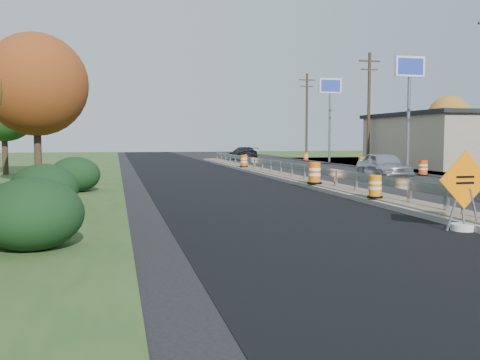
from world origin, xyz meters
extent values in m
plane|color=black|center=(0.00, 0.00, 0.00)|extent=(140.00, 140.00, 0.00)
cube|color=black|center=(-4.40, 10.00, 0.01)|extent=(7.20, 120.00, 0.01)
cube|color=gray|center=(0.00, 8.00, 0.09)|extent=(1.60, 55.00, 0.18)
cube|color=brown|center=(0.00, 8.00, 0.20)|extent=(1.25, 55.00, 0.05)
cube|color=silver|center=(0.00, -4.00, 0.58)|extent=(0.10, 0.15, 0.70)
cube|color=silver|center=(0.00, -2.00, 0.58)|extent=(0.10, 0.15, 0.70)
cube|color=silver|center=(0.00, 0.00, 0.58)|extent=(0.10, 0.15, 0.70)
cube|color=silver|center=(0.00, 2.00, 0.58)|extent=(0.10, 0.15, 0.70)
cube|color=silver|center=(0.00, 4.00, 0.58)|extent=(0.10, 0.15, 0.70)
cube|color=silver|center=(0.00, 6.00, 0.58)|extent=(0.10, 0.15, 0.70)
cube|color=silver|center=(0.00, 8.00, 0.58)|extent=(0.10, 0.15, 0.70)
cube|color=silver|center=(0.00, 10.00, 0.58)|extent=(0.10, 0.15, 0.70)
cube|color=silver|center=(0.00, 12.00, 0.58)|extent=(0.10, 0.15, 0.70)
cube|color=silver|center=(0.00, 14.00, 0.58)|extent=(0.10, 0.15, 0.70)
cube|color=silver|center=(0.00, 16.00, 0.58)|extent=(0.10, 0.15, 0.70)
cube|color=silver|center=(0.00, 18.00, 0.58)|extent=(0.10, 0.15, 0.70)
cube|color=silver|center=(0.00, 20.00, 0.58)|extent=(0.10, 0.15, 0.70)
cube|color=silver|center=(0.00, 22.00, 0.58)|extent=(0.10, 0.15, 0.70)
cube|color=silver|center=(0.00, 24.00, 0.58)|extent=(0.10, 0.15, 0.70)
cube|color=silver|center=(0.00, 26.00, 0.58)|extent=(0.10, 0.15, 0.70)
cube|color=silver|center=(0.00, 28.00, 0.58)|extent=(0.10, 0.15, 0.70)
cube|color=silver|center=(0.00, 30.00, 0.58)|extent=(0.10, 0.15, 0.70)
cube|color=silver|center=(0.00, 32.00, 0.58)|extent=(0.10, 0.15, 0.70)
cube|color=silver|center=(0.00, 9.00, 0.78)|extent=(0.04, 46.00, 0.34)
cube|color=silver|center=(0.00, 9.00, 0.70)|extent=(0.06, 46.00, 0.03)
cube|color=silver|center=(0.00, 9.00, 0.86)|extent=(0.06, 46.00, 0.03)
cube|color=black|center=(12.05, 20.00, 1.60)|extent=(0.08, 7.20, 2.20)
cylinder|color=slate|center=(10.50, 16.00, 3.40)|extent=(0.22, 0.22, 6.80)
cube|color=white|center=(10.50, 16.00, 7.20)|extent=(2.20, 0.25, 1.40)
cube|color=#263FB2|center=(10.50, 16.00, 7.20)|extent=(1.90, 0.30, 1.10)
cylinder|color=slate|center=(10.50, 30.00, 3.40)|extent=(0.22, 0.22, 6.80)
cube|color=white|center=(10.50, 30.00, 7.20)|extent=(2.20, 0.25, 1.40)
cube|color=#263FB2|center=(10.50, 30.00, 7.20)|extent=(1.90, 0.30, 1.10)
cylinder|color=#473523|center=(11.50, 24.00, 4.70)|extent=(0.26, 0.26, 9.40)
cube|color=#473523|center=(11.50, 24.00, 8.70)|extent=(1.90, 0.12, 0.12)
cube|color=#473523|center=(11.50, 24.00, 8.00)|extent=(1.50, 0.10, 0.10)
cylinder|color=#473523|center=(11.50, 39.00, 4.70)|extent=(0.26, 0.26, 9.40)
cube|color=#473523|center=(11.50, 39.00, 8.70)|extent=(1.90, 0.12, 0.12)
cube|color=#473523|center=(11.50, 39.00, 8.00)|extent=(1.50, 0.10, 0.10)
ellipsoid|color=black|center=(-11.00, -6.00, 0.76)|extent=(2.09, 2.09, 1.52)
ellipsoid|color=black|center=(-11.50, 0.00, 0.76)|extent=(2.09, 2.09, 1.52)
ellipsoid|color=black|center=(-11.00, 6.00, 0.76)|extent=(2.09, 2.09, 1.52)
cylinder|color=#473523|center=(-13.00, 10.00, 1.65)|extent=(0.36, 0.36, 3.30)
sphere|color=#A14D1B|center=(-13.00, 10.00, 4.88)|extent=(4.95, 4.95, 4.95)
cylinder|color=#473523|center=(-16.00, 18.00, 1.43)|extent=(0.36, 0.36, 2.86)
sphere|color=#194C1C|center=(-16.00, 18.00, 4.23)|extent=(4.29, 4.29, 4.29)
cylinder|color=#473523|center=(26.00, 34.00, 1.54)|extent=(0.36, 0.36, 3.08)
sphere|color=#C08129|center=(26.00, 34.00, 4.55)|extent=(4.62, 4.62, 4.62)
cylinder|color=white|center=(-0.90, -6.03, 0.09)|extent=(0.61, 0.61, 0.17)
cube|color=slate|center=(-1.20, -6.03, 0.54)|extent=(0.36, 0.06, 1.05)
cube|color=slate|center=(-0.60, -6.03, 0.54)|extent=(0.36, 0.06, 1.05)
cube|color=slate|center=(-0.90, -5.98, 0.54)|extent=(0.05, 0.27, 1.07)
cube|color=orange|center=(-0.90, -6.03, 1.28)|extent=(1.45, 0.10, 1.45)
cube|color=black|center=(-0.90, -6.05, 1.35)|extent=(0.52, 0.03, 0.05)
cube|color=black|center=(-0.90, -6.05, 1.20)|extent=(0.52, 0.03, 0.05)
cylinder|color=black|center=(-0.55, -0.68, 0.27)|extent=(0.54, 0.54, 0.07)
cylinder|color=orange|center=(-0.55, -0.68, 0.64)|extent=(0.43, 0.43, 0.75)
cylinder|color=white|center=(-0.55, -0.68, 0.77)|extent=(0.44, 0.44, 0.10)
cylinder|color=white|center=(-0.55, -0.68, 0.57)|extent=(0.44, 0.44, 0.10)
cylinder|color=black|center=(-0.55, 5.14, 0.27)|extent=(0.67, 0.67, 0.09)
cylinder|color=orange|center=(-0.55, 5.14, 0.74)|extent=(0.53, 0.53, 0.93)
cylinder|color=white|center=(-0.55, 5.14, 0.90)|extent=(0.55, 0.55, 0.12)
cylinder|color=white|center=(-0.55, 5.14, 0.65)|extent=(0.55, 0.55, 0.12)
cylinder|color=black|center=(-0.39, 19.45, 0.27)|extent=(0.58, 0.58, 0.08)
cylinder|color=#FF630A|center=(-0.39, 19.45, 0.67)|extent=(0.46, 0.46, 0.81)
cylinder|color=white|center=(-0.39, 19.45, 0.81)|extent=(0.48, 0.48, 0.11)
cylinder|color=white|center=(-0.39, 19.45, 0.60)|extent=(0.48, 0.48, 0.11)
cylinder|color=black|center=(8.99, 11.61, 0.04)|extent=(0.64, 0.64, 0.09)
cylinder|color=#FF4C0A|center=(8.99, 11.61, 0.49)|extent=(0.52, 0.52, 0.90)
cylinder|color=white|center=(8.99, 11.61, 0.64)|extent=(0.53, 0.53, 0.12)
cylinder|color=white|center=(8.99, 11.61, 0.41)|extent=(0.53, 0.53, 0.12)
cylinder|color=black|center=(9.17, 20.37, 0.04)|extent=(0.58, 0.58, 0.08)
cylinder|color=orange|center=(9.17, 20.37, 0.45)|extent=(0.47, 0.47, 0.81)
cylinder|color=white|center=(9.17, 20.37, 0.58)|extent=(0.48, 0.48, 0.11)
cylinder|color=white|center=(9.17, 20.37, 0.37)|extent=(0.48, 0.48, 0.11)
cylinder|color=black|center=(9.20, 32.87, 0.04)|extent=(0.59, 0.59, 0.08)
cylinder|color=#FF570A|center=(9.20, 32.87, 0.45)|extent=(0.47, 0.47, 0.82)
cylinder|color=white|center=(9.20, 32.87, 0.59)|extent=(0.48, 0.48, 0.11)
cylinder|color=white|center=(9.20, 32.87, 0.37)|extent=(0.48, 0.48, 0.11)
imported|color=#B8B8BD|center=(5.07, 9.22, 0.77)|extent=(2.17, 4.63, 1.53)
imported|color=black|center=(3.67, 36.76, 0.68)|extent=(2.44, 4.88, 1.36)
camera|label=1|loc=(-9.30, -17.59, 2.32)|focal=40.00mm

